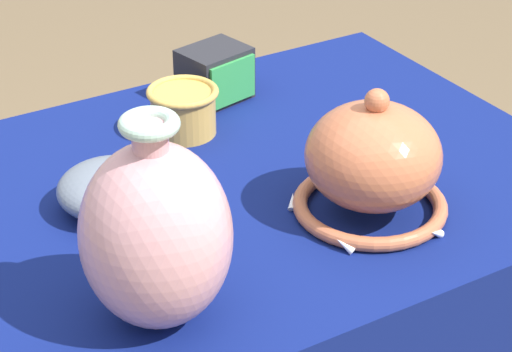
{
  "coord_description": "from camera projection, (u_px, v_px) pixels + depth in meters",
  "views": [
    {
      "loc": [
        -0.58,
        -1.16,
        1.51
      ],
      "look_at": [
        0.02,
        -0.17,
        0.83
      ],
      "focal_mm": 70.0,
      "sensor_mm": 36.0,
      "label": 1
    }
  ],
  "objects": [
    {
      "name": "display_table",
      "position": [
        196.0,
        236.0,
        1.54
      ],
      "size": [
        1.2,
        0.78,
        0.72
      ],
      "color": "olive",
      "rests_on": "ground_plane"
    },
    {
      "name": "vase_tall_bulbous",
      "position": [
        156.0,
        234.0,
        1.2
      ],
      "size": [
        0.19,
        0.19,
        0.28
      ],
      "color": "#D19399",
      "rests_on": "display_table"
    },
    {
      "name": "vase_dome_bell",
      "position": [
        373.0,
        164.0,
        1.43
      ],
      "size": [
        0.23,
        0.24,
        0.2
      ],
      "color": "#BC6642",
      "rests_on": "display_table"
    },
    {
      "name": "mosaic_tile_box",
      "position": [
        215.0,
        74.0,
        1.77
      ],
      "size": [
        0.13,
        0.12,
        0.1
      ],
      "rotation": [
        0.0,
        0.0,
        0.21
      ],
      "color": "#232328",
      "rests_on": "display_table"
    },
    {
      "name": "cup_wide_ochre",
      "position": [
        183.0,
        109.0,
        1.66
      ],
      "size": [
        0.12,
        0.12,
        0.08
      ],
      "color": "gold",
      "rests_on": "display_table"
    },
    {
      "name": "bowl_shallow_slate",
      "position": [
        111.0,
        188.0,
        1.46
      ],
      "size": [
        0.16,
        0.16,
        0.07
      ],
      "primitive_type": "ellipsoid",
      "color": "slate",
      "rests_on": "display_table"
    }
  ]
}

